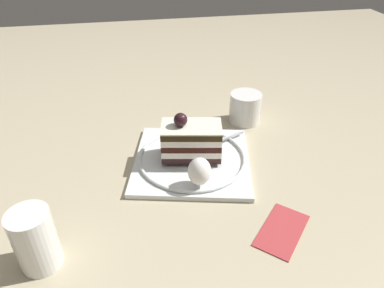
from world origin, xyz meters
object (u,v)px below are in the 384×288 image
(fork, at_px, (222,140))
(drink_glass_far, at_px, (36,241))
(dessert_plate, at_px, (192,159))
(drink_glass_near, at_px, (245,109))
(cake_slice, at_px, (191,140))
(whipped_cream_dollop, at_px, (199,171))
(folded_napkin, at_px, (282,230))

(fork, distance_m, drink_glass_far, 0.44)
(dessert_plate, xyz_separation_m, drink_glass_near, (0.17, 0.15, 0.03))
(cake_slice, distance_m, whipped_cream_dollop, 0.10)
(fork, height_order, drink_glass_near, drink_glass_near)
(drink_glass_near, bearing_deg, dessert_plate, -137.88)
(dessert_plate, relative_size, whipped_cream_dollop, 5.14)
(whipped_cream_dollop, relative_size, fork, 0.52)
(drink_glass_near, height_order, drink_glass_far, drink_glass_far)
(fork, xyz_separation_m, folded_napkin, (0.04, -0.26, -0.02))
(cake_slice, height_order, fork, cake_slice)
(whipped_cream_dollop, relative_size, drink_glass_near, 0.72)
(fork, bearing_deg, cake_slice, -152.74)
(cake_slice, bearing_deg, whipped_cream_dollop, -91.10)
(dessert_plate, height_order, drink_glass_near, drink_glass_near)
(dessert_plate, bearing_deg, drink_glass_near, 42.12)
(dessert_plate, bearing_deg, fork, 29.87)
(fork, distance_m, drink_glass_near, 0.14)
(fork, relative_size, folded_napkin, 0.96)
(dessert_plate, distance_m, folded_napkin, 0.25)
(folded_napkin, bearing_deg, dessert_plate, 117.42)
(drink_glass_near, distance_m, folded_napkin, 0.37)
(dessert_plate, height_order, folded_napkin, dessert_plate)
(cake_slice, height_order, folded_napkin, cake_slice)
(fork, height_order, folded_napkin, fork)
(whipped_cream_dollop, xyz_separation_m, fork, (0.08, 0.14, -0.03))
(dessert_plate, xyz_separation_m, folded_napkin, (0.11, -0.22, -0.01))
(drink_glass_near, height_order, folded_napkin, drink_glass_near)
(dessert_plate, relative_size, folded_napkin, 2.55)
(whipped_cream_dollop, bearing_deg, drink_glass_near, 54.98)
(folded_napkin, bearing_deg, drink_glass_near, 82.08)
(drink_glass_near, bearing_deg, drink_glass_far, -140.84)
(whipped_cream_dollop, height_order, fork, whipped_cream_dollop)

